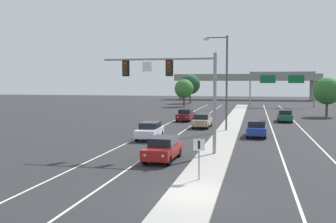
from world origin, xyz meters
TOP-DOWN VIEW (x-y plane):
  - ground_plane at (0.00, 0.00)m, footprint 260.00×260.00m
  - median_island at (0.00, 18.00)m, footprint 2.40×110.00m
  - lane_stripe_oncoming_center at (-4.70, 25.00)m, footprint 0.14×100.00m
  - lane_stripe_receding_center at (4.70, 25.00)m, footprint 0.14×100.00m
  - edge_stripe_left at (-8.00, 25.00)m, footprint 0.14×100.00m
  - edge_stripe_right at (8.00, 25.00)m, footprint 0.14×100.00m
  - overhead_signal_mast at (-2.75, 10.50)m, footprint 8.43×0.44m
  - median_sign_post at (-0.03, 2.67)m, footprint 0.60×0.10m
  - street_lamp_median at (-0.39, 24.47)m, footprint 2.58×0.28m
  - car_oncoming_red at (-3.22, 7.96)m, footprint 1.91×4.51m
  - car_oncoming_white at (-6.66, 17.29)m, footprint 1.90×4.50m
  - car_oncoming_tan at (-3.14, 27.61)m, footprint 1.89×4.50m
  - car_oncoming_darkred at (-6.41, 34.90)m, footprint 1.88×4.49m
  - car_receding_blue at (2.99, 21.19)m, footprint 1.91×4.51m
  - car_receding_green at (6.69, 36.73)m, footprint 1.86×4.48m
  - highway_sign_gantry at (8.20, 68.47)m, footprint 13.28×0.42m
  - overpass_bridge at (0.00, 102.35)m, footprint 42.40×6.40m
  - tree_far_right_b at (13.50, 46.26)m, footprint 4.15×4.15m
  - tree_far_left_c at (-12.95, 78.81)m, footprint 4.99×4.99m
  - tree_far_left_a at (-12.10, 65.55)m, footprint 4.06×4.06m

SIDE VIEW (x-z plane):
  - ground_plane at x=0.00m, z-range 0.00..0.00m
  - lane_stripe_oncoming_center at x=-4.70m, z-range 0.00..0.01m
  - lane_stripe_receding_center at x=4.70m, z-range 0.00..0.01m
  - edge_stripe_left at x=-8.00m, z-range 0.00..0.01m
  - edge_stripe_right at x=8.00m, z-range 0.00..0.01m
  - median_island at x=0.00m, z-range 0.00..0.15m
  - car_oncoming_red at x=-3.22m, z-range 0.03..1.61m
  - car_oncoming_white at x=-6.66m, z-range 0.03..1.61m
  - car_oncoming_tan at x=-3.14m, z-range 0.03..1.61m
  - car_oncoming_darkred at x=-6.41m, z-range 0.03..1.61m
  - car_receding_blue at x=2.99m, z-range 0.03..1.61m
  - car_receding_green at x=6.69m, z-range 0.03..1.61m
  - median_sign_post at x=-0.03m, z-range 0.49..2.69m
  - tree_far_left_a at x=-12.10m, z-range 0.90..6.78m
  - tree_far_right_b at x=13.50m, z-range 0.92..6.92m
  - tree_far_left_c at x=-12.95m, z-range 1.11..8.32m
  - overhead_signal_mast at x=-2.75m, z-range 1.78..8.98m
  - overpass_bridge at x=0.00m, z-range 1.96..9.61m
  - street_lamp_median at x=-0.39m, z-range 0.79..10.79m
  - highway_sign_gantry at x=8.20m, z-range 2.41..9.91m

